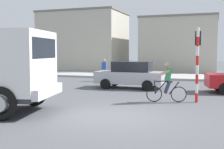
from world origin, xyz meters
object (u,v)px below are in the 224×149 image
at_px(pedestrian_near_kerb, 104,70).
at_px(car_white_mid, 131,75).
at_px(traffic_light_pole, 198,54).
at_px(cyclist, 167,82).

bearing_deg(pedestrian_near_kerb, car_white_mid, -48.13).
xyz_separation_m(traffic_light_pole, pedestrian_near_kerb, (-6.94, 6.88, -1.22)).
distance_m(traffic_light_pole, car_white_mid, 5.52).
bearing_deg(car_white_mid, pedestrian_near_kerb, 131.87).
bearing_deg(car_white_mid, traffic_light_pole, -41.94).
bearing_deg(pedestrian_near_kerb, traffic_light_pole, -44.73).
relative_size(traffic_light_pole, pedestrian_near_kerb, 1.98).
distance_m(traffic_light_pole, pedestrian_near_kerb, 9.85).
relative_size(cyclist, pedestrian_near_kerb, 1.06).
bearing_deg(car_white_mid, cyclist, -55.41).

